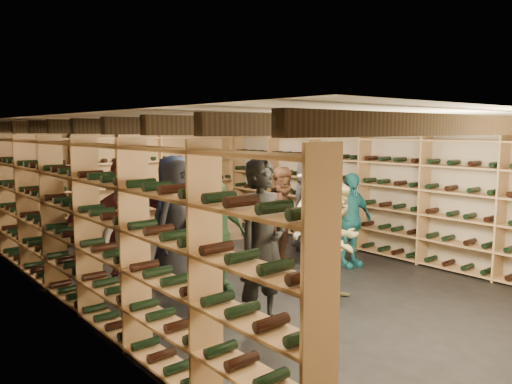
{
  "coord_description": "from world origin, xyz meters",
  "views": [
    {
      "loc": [
        -4.72,
        -5.74,
        2.22
      ],
      "look_at": [
        0.19,
        0.2,
        1.25
      ],
      "focal_mm": 35.0,
      "sensor_mm": 36.0,
      "label": 1
    }
  ],
  "objects": [
    {
      "name": "person_4",
      "position": [
        1.51,
        -0.58,
        0.77
      ],
      "size": [
        0.94,
        0.49,
        1.53
      ],
      "primitive_type": "imported",
      "rotation": [
        0.0,
        0.0,
        -0.13
      ],
      "color": "#20717F",
      "rests_on": "ground"
    },
    {
      "name": "walls",
      "position": [
        0.0,
        0.0,
        1.2
      ],
      "size": [
        5.52,
        8.02,
        2.4
      ],
      "color": "tan",
      "rests_on": "ground"
    },
    {
      "name": "person_1",
      "position": [
        -1.21,
        -1.61,
        0.95
      ],
      "size": [
        0.73,
        0.52,
        1.91
      ],
      "primitive_type": "imported",
      "rotation": [
        0.0,
        0.0,
        0.09
      ],
      "color": "black",
      "rests_on": "ground"
    },
    {
      "name": "person_0",
      "position": [
        -1.18,
        0.24,
        0.91
      ],
      "size": [
        1.02,
        0.83,
        1.81
      ],
      "primitive_type": "imported",
      "rotation": [
        0.0,
        0.0,
        0.32
      ],
      "color": "black",
      "rests_on": "ground"
    },
    {
      "name": "person_5",
      "position": [
        -1.61,
        0.94,
        0.93
      ],
      "size": [
        1.81,
        0.98,
        1.86
      ],
      "primitive_type": "imported",
      "rotation": [
        0.0,
        0.0,
        -0.26
      ],
      "color": "brown",
      "rests_on": "ground"
    },
    {
      "name": "crate_loose",
      "position": [
        0.81,
        2.31,
        0.09
      ],
      "size": [
        0.58,
        0.47,
        0.17
      ],
      "primitive_type": "cube",
      "rotation": [
        0.0,
        0.0,
        0.32
      ],
      "color": "#A37C56",
      "rests_on": "ground"
    },
    {
      "name": "crate_stack_left",
      "position": [
        -1.3,
        2.65,
        0.34
      ],
      "size": [
        0.58,
        0.47,
        0.68
      ],
      "rotation": [
        0.0,
        0.0,
        -0.31
      ],
      "color": "#A37C56",
      "rests_on": "ground"
    },
    {
      "name": "person_10",
      "position": [
        -0.86,
        -0.21,
        0.76
      ],
      "size": [
        0.94,
        0.52,
        1.53
      ],
      "primitive_type": "imported",
      "rotation": [
        0.0,
        0.0,
        -0.17
      ],
      "color": "#274C2F",
      "rests_on": "ground"
    },
    {
      "name": "crate_stack_right",
      "position": [
        1.22,
        2.35,
        0.26
      ],
      "size": [
        0.56,
        0.44,
        0.51
      ],
      "rotation": [
        0.0,
        0.0,
        -0.24
      ],
      "color": "#A37C56",
      "rests_on": "ground"
    },
    {
      "name": "person_7",
      "position": [
        1.43,
        0.18,
        0.83
      ],
      "size": [
        0.66,
        0.49,
        1.66
      ],
      "primitive_type": "imported",
      "rotation": [
        0.0,
        0.0,
        0.16
      ],
      "color": "gray",
      "rests_on": "ground"
    },
    {
      "name": "person_8",
      "position": [
        0.81,
        0.22,
        0.81
      ],
      "size": [
        0.82,
        0.66,
        1.62
      ],
      "primitive_type": "imported",
      "rotation": [
        0.0,
        0.0,
        -0.06
      ],
      "color": "#4A2C1D",
      "rests_on": "ground"
    },
    {
      "name": "person_2",
      "position": [
        0.15,
        -1.54,
        0.77
      ],
      "size": [
        0.8,
        0.65,
        1.55
      ],
      "primitive_type": "imported",
      "rotation": [
        0.0,
        0.0,
        0.09
      ],
      "color": "brown",
      "rests_on": "ground"
    },
    {
      "name": "wine_rack_left",
      "position": [
        -2.57,
        0.0,
        1.08
      ],
      "size": [
        0.32,
        7.5,
        2.15
      ],
      "color": "#A98352",
      "rests_on": "ground"
    },
    {
      "name": "person_3",
      "position": [
        1.05,
        -0.28,
        0.86
      ],
      "size": [
        1.15,
        0.71,
        1.72
      ],
      "primitive_type": "imported",
      "rotation": [
        0.0,
        0.0,
        0.07
      ],
      "color": "beige",
      "rests_on": "ground"
    },
    {
      "name": "ground",
      "position": [
        0.0,
        0.0,
        0.0
      ],
      "size": [
        8.0,
        8.0,
        0.0
      ],
      "primitive_type": "plane",
      "color": "black",
      "rests_on": "ground"
    },
    {
      "name": "person_12",
      "position": [
        1.75,
        0.62,
        0.83
      ],
      "size": [
        0.92,
        0.71,
        1.67
      ],
      "primitive_type": "imported",
      "rotation": [
        0.0,
        0.0,
        0.25
      ],
      "color": "#2F2E33",
      "rests_on": "ground"
    },
    {
      "name": "person_11",
      "position": [
        -0.03,
        1.3,
        0.83
      ],
      "size": [
        1.57,
        0.58,
        1.66
      ],
      "primitive_type": "imported",
      "rotation": [
        0.0,
        0.0,
        -0.06
      ],
      "color": "#8E5C95",
      "rests_on": "ground"
    },
    {
      "name": "wine_rack_back",
      "position": [
        0.0,
        3.83,
        1.07
      ],
      "size": [
        4.7,
        0.3,
        2.15
      ],
      "color": "#A98352",
      "rests_on": "ground"
    },
    {
      "name": "ceiling_joists",
      "position": [
        0.0,
        0.0,
        2.26
      ],
      "size": [
        5.4,
        7.12,
        0.18
      ],
      "color": "black",
      "rests_on": "ground"
    },
    {
      "name": "ceiling",
      "position": [
        0.0,
        0.0,
        2.4
      ],
      "size": [
        5.5,
        8.0,
        0.01
      ],
      "primitive_type": "cube",
      "color": "beige",
      "rests_on": "walls"
    },
    {
      "name": "person_9",
      "position": [
        -1.83,
        0.4,
        0.84
      ],
      "size": [
        1.21,
        0.9,
        1.67
      ],
      "primitive_type": "imported",
      "rotation": [
        0.0,
        0.0,
        0.28
      ],
      "color": "#B2AAA4",
      "rests_on": "ground"
    },
    {
      "name": "wine_rack_right",
      "position": [
        2.57,
        0.0,
        1.08
      ],
      "size": [
        0.32,
        7.5,
        2.15
      ],
      "color": "#A98352",
      "rests_on": "ground"
    },
    {
      "name": "person_6",
      "position": [
        -0.96,
        0.74,
        0.92
      ],
      "size": [
        1.03,
        0.82,
        1.85
      ],
      "primitive_type": "imported",
      "rotation": [
        0.0,
        0.0,
        0.29
      ],
      "color": "#192643",
      "rests_on": "ground"
    }
  ]
}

